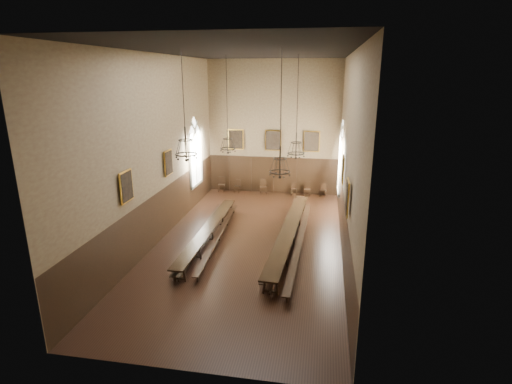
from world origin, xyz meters
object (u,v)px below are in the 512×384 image
(chair_0, at_px, (222,187))
(chair_5, at_px, (294,192))
(chandelier_back_left, at_px, (228,142))
(chandelier_front_left, at_px, (186,148))
(table_right, at_px, (289,236))
(chair_1, at_px, (237,188))
(bench_right_outer, at_px, (300,242))
(bench_right_inner, at_px, (280,240))
(chair_7, at_px, (323,193))
(chandelier_front_right, at_px, (280,164))
(chandelier_back_right, at_px, (296,147))
(chair_6, at_px, (307,192))
(table_left, at_px, (208,234))
(bench_left_inner, at_px, (219,236))
(chair_3, at_px, (263,189))
(bench_left_outer, at_px, (201,235))

(chair_0, height_order, chair_5, chair_0)
(chandelier_back_left, distance_m, chandelier_front_left, 5.20)
(table_right, height_order, chair_1, chair_1)
(chair_1, relative_size, chandelier_back_left, 0.18)
(table_right, xyz_separation_m, bench_right_outer, (0.56, -0.36, -0.11))
(bench_right_outer, height_order, chandelier_front_left, chandelier_front_left)
(bench_right_inner, distance_m, bench_right_outer, 0.96)
(chair_7, xyz_separation_m, chandelier_front_right, (-1.74, -11.30, 4.44))
(bench_right_inner, height_order, chandelier_back_right, chandelier_back_right)
(chair_6, height_order, chandelier_front_right, chandelier_front_right)
(bench_right_inner, height_order, bench_right_outer, bench_right_outer)
(table_left, bearing_deg, chandelier_front_right, -35.42)
(bench_right_outer, distance_m, chandelier_back_right, 4.91)
(chair_0, bearing_deg, chair_1, -7.06)
(bench_right_outer, relative_size, chandelier_back_right, 2.10)
(bench_left_inner, height_order, bench_right_inner, bench_right_inner)
(table_right, distance_m, chair_3, 8.67)
(chair_3, distance_m, chandelier_front_right, 12.38)
(bench_right_inner, xyz_separation_m, chair_5, (-0.01, 8.43, 0.01))
(chair_7, height_order, chandelier_back_left, chandelier_back_left)
(bench_left_inner, distance_m, chair_6, 9.35)
(bench_right_inner, bearing_deg, chair_1, 115.28)
(bench_right_outer, relative_size, chair_6, 11.13)
(bench_left_outer, xyz_separation_m, bench_right_inner, (4.00, 0.05, 0.00))
(chandelier_front_right, bearing_deg, chair_7, 81.25)
(bench_left_outer, height_order, bench_right_outer, bench_right_outer)
(chandelier_back_left, xyz_separation_m, chandelier_front_right, (3.49, -5.78, 0.23))
(chair_0, distance_m, chair_7, 7.12)
(bench_left_outer, height_order, chair_6, chair_6)
(chandelier_back_right, bearing_deg, chandelier_back_left, 172.96)
(chandelier_front_right, bearing_deg, bench_right_outer, 74.76)
(table_left, distance_m, bench_right_outer, 4.56)
(bench_left_inner, distance_m, bench_right_outer, 4.04)
(bench_left_outer, distance_m, chair_6, 9.84)
(chair_1, xyz_separation_m, chair_7, (5.97, -0.01, 0.00))
(bench_left_outer, height_order, chandelier_back_left, chandelier_back_left)
(chair_0, relative_size, chandelier_back_left, 0.21)
(table_right, relative_size, chandelier_front_left, 2.47)
(chandelier_back_right, bearing_deg, chair_7, 75.96)
(table_right, relative_size, chair_7, 11.72)
(chair_6, bearing_deg, chandelier_back_left, -130.24)
(table_right, xyz_separation_m, chair_1, (-4.40, 8.28, -0.14))
(chair_3, distance_m, chair_6, 3.05)
(chandelier_back_right, bearing_deg, bench_right_outer, -79.54)
(bench_right_inner, distance_m, chair_6, 8.52)
(chair_1, height_order, chandelier_front_left, chandelier_front_left)
(table_right, bearing_deg, chair_7, 79.25)
(bench_right_inner, relative_size, chair_7, 10.08)
(chandelier_back_left, bearing_deg, table_right, -36.76)
(chandelier_back_left, distance_m, chandelier_back_right, 3.77)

